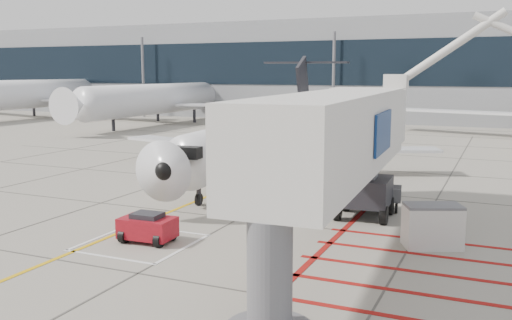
% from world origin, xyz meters
% --- Properties ---
extents(ground_plane, '(260.00, 260.00, 0.00)m').
position_xyz_m(ground_plane, '(0.00, 0.00, 0.00)').
color(ground_plane, gray).
rests_on(ground_plane, ground).
extents(regional_jet, '(26.41, 32.10, 7.91)m').
position_xyz_m(regional_jet, '(-3.66, 12.70, 3.95)').
color(regional_jet, silver).
rests_on(regional_jet, ground_plane).
extents(jet_bridge, '(10.52, 20.60, 8.06)m').
position_xyz_m(jet_bridge, '(5.60, 0.27, 4.03)').
color(jet_bridge, silver).
rests_on(jet_bridge, ground_plane).
extents(pushback_tug, '(2.22, 1.44, 1.26)m').
position_xyz_m(pushback_tug, '(-1.81, -0.75, 0.63)').
color(pushback_tug, maroon).
rests_on(pushback_tug, ground_plane).
extents(baggage_cart, '(2.16, 1.55, 1.26)m').
position_xyz_m(baggage_cart, '(5.69, 8.38, 0.63)').
color(baggage_cart, '#525256').
rests_on(baggage_cart, ground_plane).
extents(ground_power_unit, '(2.47, 2.01, 1.70)m').
position_xyz_m(ground_power_unit, '(8.79, 3.12, 0.85)').
color(ground_power_unit, silver).
rests_on(ground_power_unit, ground_plane).
extents(cone_nose, '(0.35, 0.35, 0.49)m').
position_xyz_m(cone_nose, '(-5.91, 7.29, 0.24)').
color(cone_nose, '#E8430C').
rests_on(cone_nose, ground_plane).
extents(cone_side, '(0.41, 0.41, 0.57)m').
position_xyz_m(cone_side, '(1.39, 6.45, 0.29)').
color(cone_side, '#E65E0C').
rests_on(cone_side, ground_plane).
extents(terminal_building, '(180.00, 28.00, 14.00)m').
position_xyz_m(terminal_building, '(10.00, 70.00, 7.00)').
color(terminal_building, gray).
rests_on(terminal_building, ground_plane).
extents(terminal_glass_band, '(180.00, 0.10, 6.00)m').
position_xyz_m(terminal_glass_band, '(10.00, 55.95, 8.00)').
color(terminal_glass_band, black).
rests_on(terminal_glass_band, ground_plane).
extents(bg_aircraft_a, '(37.68, 41.86, 12.56)m').
position_xyz_m(bg_aircraft_a, '(-53.33, 46.00, 6.28)').
color(bg_aircraft_a, silver).
rests_on(bg_aircraft_a, ground_plane).
extents(bg_aircraft_b, '(35.16, 39.06, 11.72)m').
position_xyz_m(bg_aircraft_b, '(-30.57, 46.00, 5.86)').
color(bg_aircraft_b, silver).
rests_on(bg_aircraft_b, ground_plane).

